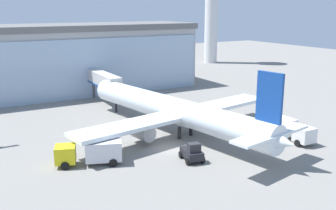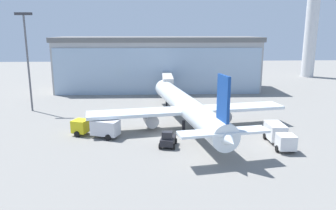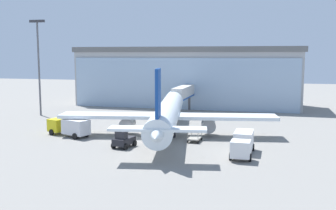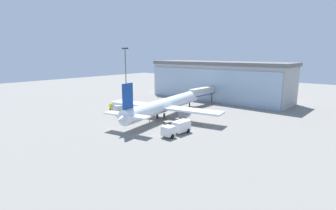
# 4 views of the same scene
# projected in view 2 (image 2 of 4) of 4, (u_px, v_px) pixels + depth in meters

# --- Properties ---
(ground) EXTENTS (240.00, 240.00, 0.00)m
(ground) POSITION_uv_depth(u_px,v_px,m) (165.00, 136.00, 49.70)
(ground) COLOR gray
(terminal_building) EXTENTS (52.92, 15.85, 13.86)m
(terminal_building) POSITION_uv_depth(u_px,v_px,m) (158.00, 63.00, 86.80)
(terminal_building) COLOR #A2A2A2
(terminal_building) RESTS_ON ground
(jet_bridge) EXTENTS (2.45, 14.00, 5.64)m
(jet_bridge) POSITION_uv_depth(u_px,v_px,m) (167.00, 80.00, 75.37)
(jet_bridge) COLOR beige
(jet_bridge) RESTS_ON ground
(control_tower) EXTENTS (7.84, 7.84, 37.64)m
(control_tower) POSITION_uv_depth(u_px,v_px,m) (313.00, 8.00, 106.70)
(control_tower) COLOR silver
(control_tower) RESTS_ON ground
(apron_light_mast) EXTENTS (3.20, 0.40, 18.83)m
(apron_light_mast) POSITION_uv_depth(u_px,v_px,m) (27.00, 54.00, 62.39)
(apron_light_mast) COLOR #59595E
(apron_light_mast) RESTS_ON ground
(airplane) EXTENTS (32.50, 38.38, 10.59)m
(airplane) POSITION_uv_depth(u_px,v_px,m) (187.00, 107.00, 53.83)
(airplane) COLOR white
(airplane) RESTS_ON ground
(catering_truck) EXTENTS (7.60, 4.69, 2.65)m
(catering_truck) POSITION_uv_depth(u_px,v_px,m) (97.00, 127.00, 48.89)
(catering_truck) COLOR yellow
(catering_truck) RESTS_ON ground
(fuel_truck) EXTENTS (2.69, 7.37, 2.65)m
(fuel_truck) POSITION_uv_depth(u_px,v_px,m) (278.00, 135.00, 45.49)
(fuel_truck) COLOR silver
(fuel_truck) RESTS_ON ground
(baggage_cart) EXTENTS (1.75, 2.88, 1.50)m
(baggage_cart) POSITION_uv_depth(u_px,v_px,m) (220.00, 130.00, 50.92)
(baggage_cart) COLOR #9E998C
(baggage_cart) RESTS_ON ground
(pushback_tug) EXTENTS (2.73, 3.50, 2.30)m
(pushback_tug) POSITION_uv_depth(u_px,v_px,m) (168.00, 140.00, 44.83)
(pushback_tug) COLOR black
(pushback_tug) RESTS_ON ground
(safety_cone_nose) EXTENTS (0.36, 0.36, 0.55)m
(safety_cone_nose) POSITION_uv_depth(u_px,v_px,m) (190.00, 135.00, 48.90)
(safety_cone_nose) COLOR orange
(safety_cone_nose) RESTS_ON ground
(safety_cone_wingtip) EXTENTS (0.36, 0.36, 0.55)m
(safety_cone_wingtip) POSITION_uv_depth(u_px,v_px,m) (264.00, 126.00, 53.68)
(safety_cone_wingtip) COLOR orange
(safety_cone_wingtip) RESTS_ON ground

